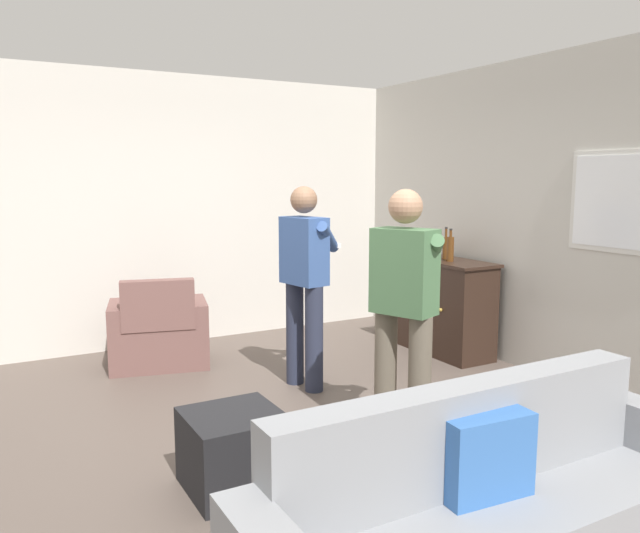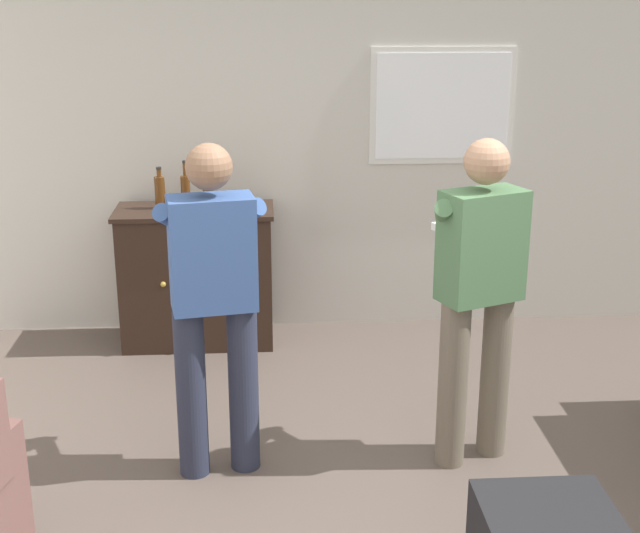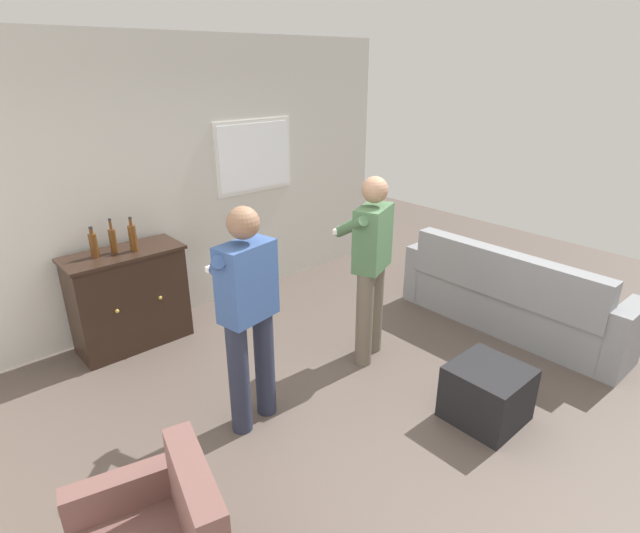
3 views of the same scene
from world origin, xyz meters
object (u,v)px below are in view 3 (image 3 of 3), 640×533
(bottle_spirits_clear, at_px, (133,237))
(bottle_wine_green, at_px, (94,245))
(person_standing_right, at_px, (371,262))
(sideboard_cabinet, at_px, (129,299))
(bottle_liquor_amber, at_px, (113,240))
(person_standing_left, at_px, (247,310))
(ottoman, at_px, (487,393))
(couch, at_px, (508,300))

(bottle_spirits_clear, bearing_deg, bottle_wine_green, 166.70)
(bottle_wine_green, xyz_separation_m, person_standing_right, (1.73, -1.68, -0.12))
(sideboard_cabinet, bearing_deg, bottle_liquor_amber, 155.27)
(bottle_liquor_amber, distance_m, bottle_spirits_clear, 0.17)
(sideboard_cabinet, xyz_separation_m, person_standing_left, (0.21, -1.69, 0.46))
(bottle_liquor_amber, relative_size, ottoman, 0.61)
(couch, distance_m, ottoman, 1.51)
(couch, distance_m, person_standing_left, 2.83)
(bottle_liquor_amber, height_order, bottle_spirits_clear, bottle_liquor_amber)
(couch, height_order, person_standing_right, person_standing_right)
(bottle_liquor_amber, xyz_separation_m, person_standing_right, (1.56, -1.67, -0.12))
(couch, height_order, sideboard_cabinet, sideboard_cabinet)
(bottle_spirits_clear, xyz_separation_m, person_standing_left, (0.11, -1.64, -0.13))
(ottoman, height_order, person_standing_left, person_standing_left)
(person_standing_right, bearing_deg, sideboard_cabinet, 132.52)
(sideboard_cabinet, distance_m, person_standing_left, 1.77)
(ottoman, bearing_deg, couch, 23.74)
(bottle_wine_green, distance_m, bottle_spirits_clear, 0.33)
(bottle_wine_green, height_order, bottle_spirits_clear, bottle_spirits_clear)
(sideboard_cabinet, height_order, bottle_wine_green, bottle_wine_green)
(bottle_spirits_clear, bearing_deg, person_standing_right, -48.58)
(person_standing_right, bearing_deg, bottle_liquor_amber, 133.07)
(couch, xyz_separation_m, person_standing_left, (-2.71, 0.55, 0.61))
(bottle_liquor_amber, relative_size, bottle_spirits_clear, 1.00)
(bottle_liquor_amber, bearing_deg, bottle_spirits_clear, -25.50)
(sideboard_cabinet, height_order, ottoman, sideboard_cabinet)
(bottle_wine_green, bearing_deg, sideboard_cabinet, -7.01)
(person_standing_left, relative_size, person_standing_right, 1.00)
(couch, distance_m, bottle_spirits_clear, 3.65)
(sideboard_cabinet, xyz_separation_m, ottoman, (1.54, -2.85, -0.25))
(person_standing_left, bearing_deg, bottle_liquor_amber, 98.79)
(bottle_wine_green, relative_size, bottle_spirits_clear, 0.88)
(person_standing_right, bearing_deg, ottoman, -88.53)
(person_standing_right, bearing_deg, person_standing_left, -178.17)
(bottle_wine_green, xyz_separation_m, bottle_liquor_amber, (0.17, -0.00, 0.00))
(sideboard_cabinet, relative_size, bottle_spirits_clear, 3.29)
(bottle_spirits_clear, xyz_separation_m, person_standing_right, (1.41, -1.60, -0.13))
(couch, distance_m, sideboard_cabinet, 3.69)
(bottle_liquor_amber, xyz_separation_m, bottle_spirits_clear, (0.15, -0.07, 0.01))
(couch, bearing_deg, bottle_spirits_clear, 142.11)
(person_standing_left, distance_m, person_standing_right, 1.30)
(couch, bearing_deg, ottoman, -156.26)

